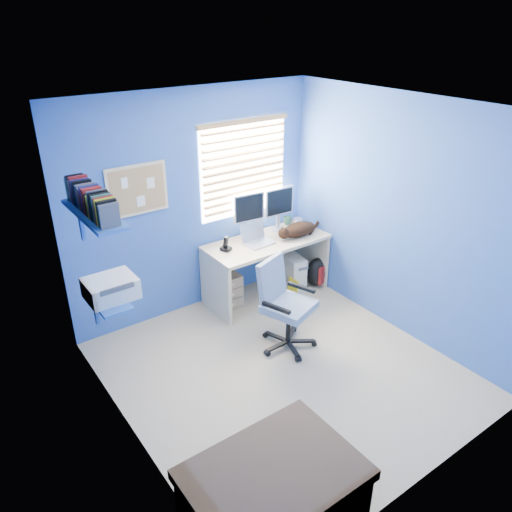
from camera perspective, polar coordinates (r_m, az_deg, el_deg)
floor at (r=5.02m, az=3.02°, el=-12.94°), size 3.00×3.20×0.00m
ceiling at (r=3.95m, az=3.90°, el=16.44°), size 3.00×3.20×0.00m
wall_back at (r=5.57m, az=-7.02°, el=5.89°), size 3.00×0.01×2.50m
wall_front at (r=3.43m, az=20.62°, el=-9.67°), size 3.00×0.01×2.50m
wall_left at (r=3.70m, az=-15.13°, el=-6.06°), size 0.01×3.20×2.50m
wall_right at (r=5.34m, az=16.08°, el=4.13°), size 0.01×3.20×2.50m
desk at (r=6.03m, az=1.18°, el=-1.44°), size 1.48×0.65×0.74m
laptop at (r=5.74m, az=0.32°, el=2.40°), size 0.34×0.28×0.22m
monitor_left at (r=5.88m, az=-0.94°, el=4.68°), size 0.41×0.15×0.54m
monitor_right at (r=6.07m, az=2.54°, el=5.39°), size 0.40×0.13×0.54m
phone at (r=5.60m, az=-3.48°, el=1.44°), size 0.12×0.14×0.17m
mug at (r=6.31m, az=3.60°, el=4.06°), size 0.10×0.09×0.10m
cd_spindle at (r=6.35m, az=4.76°, el=3.98°), size 0.13×0.13×0.07m
cat at (r=5.99m, az=4.94°, el=3.06°), size 0.46×0.25×0.16m
tower_pc at (r=6.29m, az=4.08°, el=-1.75°), size 0.26×0.47×0.45m
drawer_boxes at (r=5.91m, az=-3.60°, el=-3.94°), size 0.35×0.28×0.41m
yellow_book at (r=6.13m, az=4.22°, el=-3.69°), size 0.03×0.17×0.24m
backpack at (r=6.39m, az=7.07°, el=-1.77°), size 0.39×0.34×0.38m
bed_corner at (r=3.69m, az=2.01°, el=-25.87°), size 1.07×0.76×0.52m
office_chair at (r=5.17m, az=3.28°, el=-6.81°), size 0.70×0.70×0.95m
window_blinds at (r=5.77m, az=-1.32°, el=9.95°), size 1.15×0.05×1.10m
corkboard at (r=5.19m, az=-13.39°, el=7.36°), size 0.64×0.02×0.52m
wall_shelves at (r=4.29m, az=-17.36°, el=1.09°), size 0.42×0.90×1.05m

